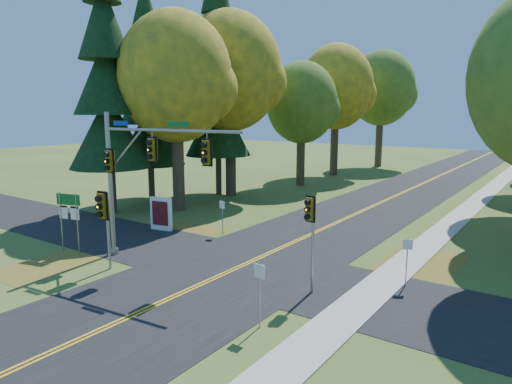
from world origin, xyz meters
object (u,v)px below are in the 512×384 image
Objects in this scene: east_signal_pole at (311,220)px; route_sign_cluster at (69,210)px; info_kiosk at (161,214)px; traffic_mast at (138,167)px.

east_signal_pole reaches higher than route_sign_cluster.
route_sign_cluster is 1.53× the size of info_kiosk.
traffic_mast is at bearing -62.81° from info_kiosk.
route_sign_cluster is (-4.04, -1.17, -2.39)m from traffic_mast.
east_signal_pole is 12.90m from route_sign_cluster.
route_sign_cluster is 5.90m from info_kiosk.
info_kiosk is (0.55, 5.75, -1.19)m from route_sign_cluster.
east_signal_pole is 1.96× the size of info_kiosk.
traffic_mast is 3.85× the size of info_kiosk.
route_sign_cluster is at bearing -161.81° from east_signal_pole.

